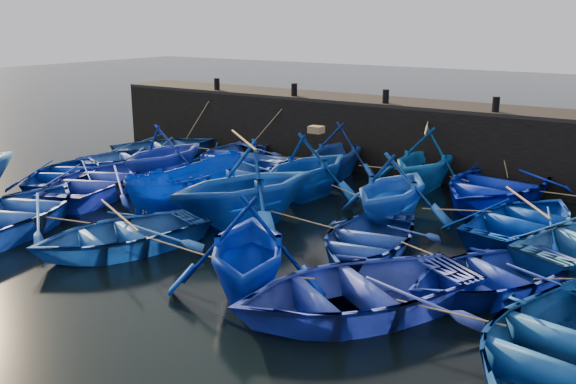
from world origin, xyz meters
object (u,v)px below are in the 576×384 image
Objects in this scene: boat_0 at (166,146)px; wooden_crate at (316,130)px; boat_13 at (68,173)px; boat_8 at (223,173)px.

boat_0 is 9.06m from wooden_crate.
boat_13 is at bearing 123.47° from boat_0.
boat_0 is 5.51m from boat_13.
boat_0 is at bearing 166.27° from wooden_crate.
boat_13 is (-4.73, -2.67, -0.11)m from boat_8.
boat_13 is at bearing -157.10° from wooden_crate.
boat_8 is 12.38× the size of wooden_crate.
boat_8 reaches higher than boat_13.
boat_13 is 8.84m from wooden_crate.
boat_8 is at bearing -167.84° from wooden_crate.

